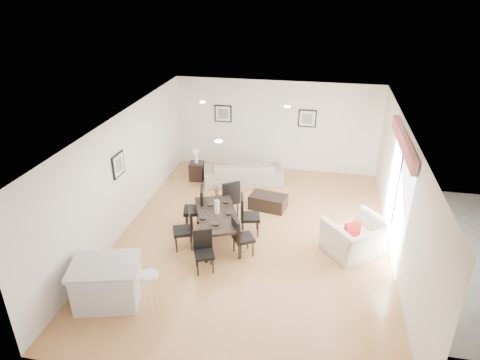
% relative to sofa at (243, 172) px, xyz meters
% --- Properties ---
extents(ground, '(8.00, 8.00, 0.00)m').
position_rel_sofa_xyz_m(ground, '(0.76, -2.79, -0.32)').
color(ground, tan).
rests_on(ground, ground).
extents(wall_back, '(6.00, 0.04, 2.70)m').
position_rel_sofa_xyz_m(wall_back, '(0.76, 1.21, 1.03)').
color(wall_back, white).
rests_on(wall_back, ground).
extents(wall_front, '(6.00, 0.04, 2.70)m').
position_rel_sofa_xyz_m(wall_front, '(0.76, -6.79, 1.03)').
color(wall_front, white).
rests_on(wall_front, ground).
extents(wall_left, '(0.04, 8.00, 2.70)m').
position_rel_sofa_xyz_m(wall_left, '(-2.24, -2.79, 1.03)').
color(wall_left, white).
rests_on(wall_left, ground).
extents(wall_right, '(0.04, 8.00, 2.70)m').
position_rel_sofa_xyz_m(wall_right, '(3.76, -2.79, 1.03)').
color(wall_right, white).
rests_on(wall_right, ground).
extents(ceiling, '(6.00, 8.00, 0.02)m').
position_rel_sofa_xyz_m(ceiling, '(0.76, -2.79, 2.38)').
color(ceiling, white).
rests_on(ceiling, wall_back).
extents(sofa, '(2.37, 1.43, 0.65)m').
position_rel_sofa_xyz_m(sofa, '(0.00, 0.00, 0.00)').
color(sofa, gray).
rests_on(sofa, ground).
extents(armchair, '(1.59, 1.57, 0.78)m').
position_rel_sofa_xyz_m(armchair, '(2.98, -2.93, 0.07)').
color(armchair, white).
rests_on(armchair, ground).
extents(dining_table, '(1.40, 1.85, 0.69)m').
position_rel_sofa_xyz_m(dining_table, '(-0.01, -3.01, 0.30)').
color(dining_table, black).
rests_on(dining_table, ground).
extents(dining_chair_wnear, '(0.55, 0.55, 0.93)m').
position_rel_sofa_xyz_m(dining_chair_wnear, '(-0.60, -3.40, 0.20)').
color(dining_chair_wnear, black).
rests_on(dining_chair_wnear, ground).
extents(dining_chair_wfar, '(0.56, 0.56, 1.03)m').
position_rel_sofa_xyz_m(dining_chair_wfar, '(-0.59, -2.58, 0.25)').
color(dining_chair_wfar, black).
rests_on(dining_chair_wfar, ground).
extents(dining_chair_enear, '(0.55, 0.55, 0.89)m').
position_rel_sofa_xyz_m(dining_chair_enear, '(0.58, -3.47, 0.17)').
color(dining_chair_enear, black).
rests_on(dining_chair_enear, ground).
extents(dining_chair_efar, '(0.51, 0.51, 0.96)m').
position_rel_sofa_xyz_m(dining_chair_efar, '(0.57, -2.62, 0.21)').
color(dining_chair_efar, black).
rests_on(dining_chair_efar, ground).
extents(dining_chair_head, '(0.51, 0.51, 0.86)m').
position_rel_sofa_xyz_m(dining_chair_head, '(-0.04, -4.05, 0.16)').
color(dining_chair_head, black).
rests_on(dining_chair_head, ground).
extents(dining_chair_foot, '(0.62, 0.62, 1.00)m').
position_rel_sofa_xyz_m(dining_chair_foot, '(0.03, -1.98, 0.23)').
color(dining_chair_foot, black).
rests_on(dining_chair_foot, ground).
extents(vase, '(0.82, 1.28, 0.67)m').
position_rel_sofa_xyz_m(vase, '(-0.01, -3.01, 0.62)').
color(vase, white).
rests_on(vase, dining_table).
extents(coffee_table, '(0.99, 0.71, 0.36)m').
position_rel_sofa_xyz_m(coffee_table, '(0.90, -1.34, -0.14)').
color(coffee_table, black).
rests_on(coffee_table, ground).
extents(side_table, '(0.43, 0.43, 0.53)m').
position_rel_sofa_xyz_m(side_table, '(-1.36, -0.05, -0.06)').
color(side_table, black).
rests_on(side_table, ground).
extents(table_lamp, '(0.20, 0.20, 0.38)m').
position_rel_sofa_xyz_m(table_lamp, '(-1.36, -0.05, 0.46)').
color(table_lamp, white).
rests_on(table_lamp, side_table).
extents(cushion, '(0.36, 0.31, 0.36)m').
position_rel_sofa_xyz_m(cushion, '(2.87, -3.04, 0.30)').
color(cushion, maroon).
rests_on(cushion, armchair).
extents(kitchen_island, '(1.37, 1.18, 0.83)m').
position_rel_sofa_xyz_m(kitchen_island, '(-1.47, -5.34, 0.09)').
color(kitchen_island, silver).
rests_on(kitchen_island, ground).
extents(bar_stool, '(0.33, 0.33, 0.73)m').
position_rel_sofa_xyz_m(bar_stool, '(-0.66, -5.34, 0.30)').
color(bar_stool, silver).
rests_on(bar_stool, ground).
extents(framed_print_back_left, '(0.52, 0.04, 0.52)m').
position_rel_sofa_xyz_m(framed_print_back_left, '(-0.84, 1.18, 1.33)').
color(framed_print_back_left, black).
rests_on(framed_print_back_left, wall_back).
extents(framed_print_back_right, '(0.52, 0.04, 0.52)m').
position_rel_sofa_xyz_m(framed_print_back_right, '(1.66, 1.18, 1.33)').
color(framed_print_back_right, black).
rests_on(framed_print_back_right, wall_back).
extents(framed_print_left_wall, '(0.04, 0.52, 0.52)m').
position_rel_sofa_xyz_m(framed_print_left_wall, '(-2.21, -2.99, 1.33)').
color(framed_print_left_wall, black).
rests_on(framed_print_left_wall, wall_left).
extents(sliding_door, '(0.12, 2.70, 2.57)m').
position_rel_sofa_xyz_m(sliding_door, '(3.71, -2.49, 1.34)').
color(sliding_door, white).
rests_on(sliding_door, wall_right).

